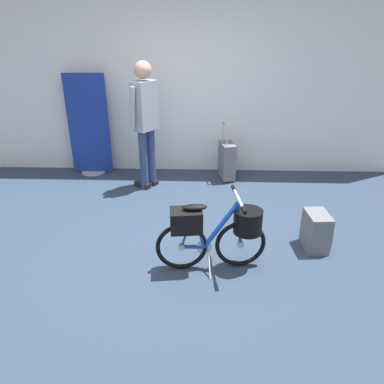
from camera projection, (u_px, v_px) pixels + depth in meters
name	position (u px, v px, depth m)	size (l,w,h in m)	color
ground_plane	(178.00, 250.00, 3.67)	(6.45, 6.45, 0.00)	#2D3D51
back_wall	(188.00, 68.00, 5.17)	(6.45, 0.10, 3.03)	white
floor_banner_stand	(89.00, 131.00, 5.37)	(0.60, 0.36, 1.48)	#B7B7BC
folding_bike_foreground	(217.00, 230.00, 3.26)	(1.01, 0.53, 0.72)	black
visitor_near_wall	(145.00, 118.00, 4.75)	(0.38, 0.45, 1.68)	navy
rolling_suitcase	(227.00, 160.00, 5.30)	(0.25, 0.39, 0.83)	slate
backpack_on_floor	(316.00, 231.00, 3.64)	(0.26, 0.34, 0.39)	slate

